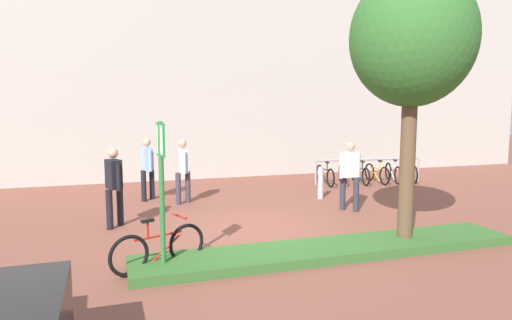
{
  "coord_description": "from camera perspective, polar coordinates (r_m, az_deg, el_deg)",
  "views": [
    {
      "loc": [
        -2.85,
        -8.86,
        2.64
      ],
      "look_at": [
        0.32,
        1.17,
        1.35
      ],
      "focal_mm": 31.98,
      "sensor_mm": 36.0,
      "label": 1
    }
  ],
  "objects": [
    {
      "name": "bollard_steel",
      "position": [
        12.9,
        8.08,
        -2.84
      ],
      "size": [
        0.16,
        0.16,
        0.9
      ],
      "primitive_type": "cylinder",
      "color": "#ADADB2",
      "rests_on": "ground"
    },
    {
      "name": "person_shirt_white",
      "position": [
        12.84,
        -13.44,
        -0.6
      ],
      "size": [
        0.38,
        0.6,
        1.72
      ],
      "color": "black",
      "rests_on": "ground"
    },
    {
      "name": "ground_plane",
      "position": [
        9.68,
        0.26,
        -8.82
      ],
      "size": [
        60.0,
        60.0,
        0.0
      ],
      "primitive_type": "plane",
      "color": "brown"
    },
    {
      "name": "building_facade",
      "position": [
        16.86,
        -7.94,
        14.98
      ],
      "size": [
        28.0,
        1.2,
        10.0
      ],
      "primitive_type": "cube",
      "color": "#B2ADA3",
      "rests_on": "ground"
    },
    {
      "name": "planter_strip",
      "position": [
        8.33,
        9.51,
        -10.99
      ],
      "size": [
        7.0,
        1.1,
        0.16
      ],
      "primitive_type": "cube",
      "color": "#336028",
      "rests_on": "ground"
    },
    {
      "name": "person_shirt_blue",
      "position": [
        11.49,
        11.66,
        -1.43
      ],
      "size": [
        0.6,
        0.42,
        1.72
      ],
      "color": "#2D2D38",
      "rests_on": "ground"
    },
    {
      "name": "parking_sign_post",
      "position": [
        7.15,
        -11.75,
        -1.83
      ],
      "size": [
        0.1,
        0.36,
        2.38
      ],
      "color": "#2D7238",
      "rests_on": "ground"
    },
    {
      "name": "bike_rack_cluster",
      "position": [
        15.76,
        13.86,
        -1.58
      ],
      "size": [
        3.74,
        1.79,
        0.83
      ],
      "color": "#99999E",
      "rests_on": "ground"
    },
    {
      "name": "tree_sidewalk",
      "position": [
        8.89,
        18.97,
        13.97
      ],
      "size": [
        2.24,
        2.24,
        5.05
      ],
      "color": "brown",
      "rests_on": "ground"
    },
    {
      "name": "bike_at_sign",
      "position": [
        7.59,
        -12.03,
        -10.72
      ],
      "size": [
        1.58,
        0.69,
        0.86
      ],
      "color": "black",
      "rests_on": "ground"
    },
    {
      "name": "person_casual_tan",
      "position": [
        12.22,
        -9.15,
        -0.88
      ],
      "size": [
        0.42,
        0.61,
        1.72
      ],
      "color": "#383342",
      "rests_on": "ground"
    },
    {
      "name": "person_suited_dark",
      "position": [
        10.18,
        -17.35,
        -2.68
      ],
      "size": [
        0.37,
        0.58,
        1.72
      ],
      "color": "black",
      "rests_on": "ground"
    }
  ]
}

